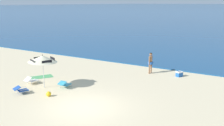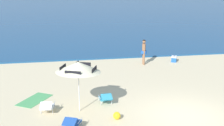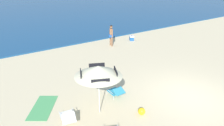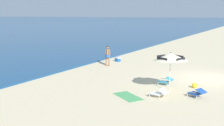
# 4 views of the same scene
# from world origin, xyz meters

# --- Properties ---
(ground_plane) EXTENTS (800.00, 800.00, 0.00)m
(ground_plane) POSITION_xyz_m (0.00, 0.00, 0.00)
(ground_plane) COLOR beige
(beach_umbrella_striped_main) EXTENTS (2.72, 2.72, 2.26)m
(beach_umbrella_striped_main) POSITION_xyz_m (-4.24, 1.34, 1.98)
(beach_umbrella_striped_main) COLOR silver
(beach_umbrella_striped_main) RESTS_ON ground
(lounge_chair_under_umbrella) EXTENTS (0.66, 0.96, 0.52)m
(lounge_chair_under_umbrella) POSITION_xyz_m (-5.61, 1.46, 0.27)
(lounge_chair_under_umbrella) COLOR white
(lounge_chair_under_umbrella) RESTS_ON ground
(lounge_chair_beside_umbrella) EXTENTS (0.60, 0.89, 0.51)m
(lounge_chair_beside_umbrella) POSITION_xyz_m (-2.99, 1.96, 0.28)
(lounge_chair_beside_umbrella) COLOR teal
(lounge_chair_beside_umbrella) RESTS_ON ground
(lounge_chair_facing_sea) EXTENTS (0.83, 1.01, 0.51)m
(lounge_chair_facing_sea) POSITION_xyz_m (-4.64, -0.27, 0.28)
(lounge_chair_facing_sea) COLOR #1E4799
(lounge_chair_facing_sea) RESTS_ON ground
(person_standing_near_shore) EXTENTS (0.42, 0.51, 1.71)m
(person_standing_near_shore) POSITION_xyz_m (0.61, 8.23, 0.99)
(person_standing_near_shore) COLOR #8C6042
(person_standing_near_shore) RESTS_ON ground
(cooler_box) EXTENTS (0.54, 0.60, 0.43)m
(cooler_box) POSITION_xyz_m (2.91, 8.51, 0.20)
(cooler_box) COLOR #1E56A8
(cooler_box) RESTS_ON ground
(beach_ball) EXTENTS (0.31, 0.31, 0.31)m
(beach_ball) POSITION_xyz_m (-2.81, 0.26, 0.16)
(beach_ball) COLOR yellow
(beach_ball) RESTS_ON ground
(beach_towel) EXTENTS (1.73, 2.00, 0.01)m
(beach_towel) POSITION_xyz_m (-6.25, 2.96, 0.01)
(beach_towel) COLOR #4C9E5B
(beach_towel) RESTS_ON ground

